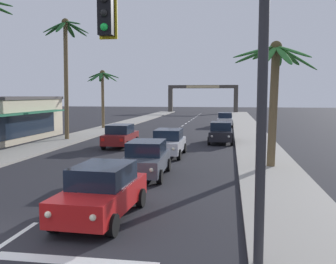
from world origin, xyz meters
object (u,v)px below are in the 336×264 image
palm_left_third (66,54)px  palm_left_farthest (103,84)px  sedan_oncoming_far (120,136)px  palm_right_second (275,78)px  sedan_parked_nearest_kerb (221,132)px  sedan_fifth_in_queue (168,142)px  sedan_third_in_queue (146,159)px  town_gateway_arch (203,94)px  traffic_signal_mast (115,43)px  sedan_lead_at_stop_bar (102,191)px  sedan_parked_mid_kerb (225,119)px

palm_left_third → palm_left_farthest: palm_left_third is taller
palm_left_third → palm_left_farthest: bearing=93.2°
sedan_oncoming_far → palm_right_second: palm_right_second is taller
sedan_parked_nearest_kerb → palm_right_second: (2.91, -10.30, 3.84)m
sedan_fifth_in_queue → palm_left_third: size_ratio=0.44×
sedan_third_in_queue → sedan_fifth_in_queue: size_ratio=1.01×
palm_left_farthest → town_gateway_arch: bearing=78.7°
town_gateway_arch → palm_left_farthest: bearing=-101.3°
traffic_signal_mast → sedan_parked_nearest_kerb: bearing=85.2°
sedan_lead_at_stop_bar → palm_left_third: size_ratio=0.45×
palm_left_third → traffic_signal_mast: bearing=-63.6°
sedan_parked_mid_kerb → palm_left_third: palm_left_third is taller
sedan_parked_mid_kerb → sedan_lead_at_stop_bar: bearing=-95.4°
sedan_parked_mid_kerb → palm_left_farthest: bearing=-157.5°
sedan_lead_at_stop_bar → sedan_parked_nearest_kerb: (3.24, 19.43, 0.00)m
traffic_signal_mast → sedan_third_in_queue: (-1.31, 9.05, -4.16)m
sedan_parked_mid_kerb → palm_right_second: palm_right_second is taller
sedan_oncoming_far → town_gateway_arch: town_gateway_arch is taller
palm_left_farthest → sedan_oncoming_far: bearing=-66.6°
traffic_signal_mast → sedan_oncoming_far: size_ratio=2.34×
town_gateway_arch → sedan_parked_mid_kerb: bearing=-81.7°
palm_left_farthest → town_gateway_arch: palm_left_farthest is taller
sedan_third_in_queue → sedan_oncoming_far: same height
traffic_signal_mast → palm_right_second: traffic_signal_mast is taller
traffic_signal_mast → sedan_oncoming_far: 19.84m
sedan_third_in_queue → sedan_parked_mid_kerb: same height
sedan_parked_nearest_kerb → traffic_signal_mast: bearing=-94.8°
sedan_parked_mid_kerb → town_gateway_arch: (-5.21, 35.88, 3.04)m
sedan_lead_at_stop_bar → town_gateway_arch: bearing=91.5°
sedan_lead_at_stop_bar → sedan_parked_nearest_kerb: same height
sedan_oncoming_far → sedan_parked_nearest_kerb: bearing=26.8°
sedan_oncoming_far → palm_left_third: (-5.52, 3.22, 6.31)m
sedan_lead_at_stop_bar → palm_left_third: bearing=116.6°
sedan_third_in_queue → town_gateway_arch: 65.29m
sedan_parked_nearest_kerb → town_gateway_arch: town_gateway_arch is taller
sedan_fifth_in_queue → palm_right_second: bearing=-28.3°
palm_left_farthest → palm_right_second: (16.27, -20.79, -0.29)m
sedan_oncoming_far → sedan_fifth_in_queue: bearing=-39.6°
sedan_lead_at_stop_bar → sedan_oncoming_far: (-3.99, 15.79, 0.00)m
town_gateway_arch → palm_left_third: bearing=-98.3°
sedan_fifth_in_queue → palm_right_second: 7.86m
sedan_oncoming_far → palm_right_second: (10.15, -6.65, 3.84)m
sedan_oncoming_far → sedan_parked_nearest_kerb: (7.24, 3.65, 0.00)m
sedan_third_in_queue → palm_left_third: palm_left_third is taller
sedan_fifth_in_queue → palm_left_third: palm_left_third is taller
sedan_third_in_queue → sedan_oncoming_far: 10.41m
sedan_parked_mid_kerb → palm_left_third: 21.87m
sedan_third_in_queue → sedan_parked_mid_kerb: size_ratio=1.01×
sedan_fifth_in_queue → palm_left_farthest: size_ratio=0.68×
traffic_signal_mast → sedan_oncoming_far: (-5.36, 18.65, -4.16)m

